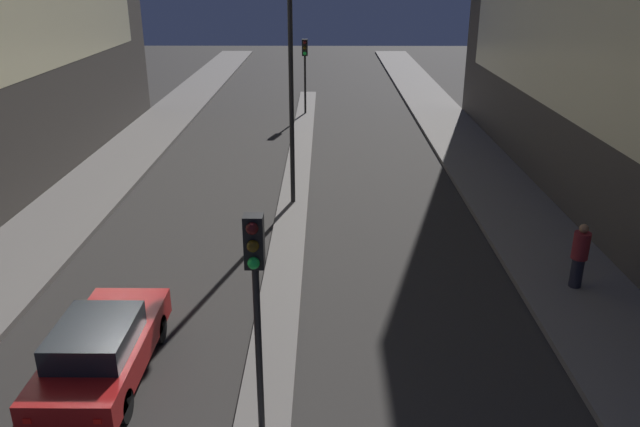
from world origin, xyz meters
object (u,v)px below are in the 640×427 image
street_lamp (290,39)px  pedestrian_on_right_sidewalk (580,255)px  traffic_light_near (255,278)px  car_left_lane (102,348)px  traffic_light_mid (305,59)px

street_lamp → pedestrian_on_right_sidewalk: street_lamp is taller
pedestrian_on_right_sidewalk → traffic_light_near: bearing=-144.7°
street_lamp → car_left_lane: 11.89m
traffic_light_near → street_lamp: street_lamp is taller
traffic_light_near → pedestrian_on_right_sidewalk: 9.63m
car_left_lane → street_lamp: bearing=71.8°
traffic_light_near → pedestrian_on_right_sidewalk: traffic_light_near is taller
pedestrian_on_right_sidewalk → street_lamp: bearing=140.1°
traffic_light_mid → pedestrian_on_right_sidewalk: size_ratio=2.37×
traffic_light_near → car_left_lane: bearing=154.5°
traffic_light_near → traffic_light_mid: size_ratio=1.00×
traffic_light_near → car_left_lane: 4.46m
traffic_light_near → traffic_light_mid: (0.00, 26.55, 0.00)m
street_lamp → pedestrian_on_right_sidewalk: 11.04m
pedestrian_on_right_sidewalk → traffic_light_mid: bearing=109.9°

